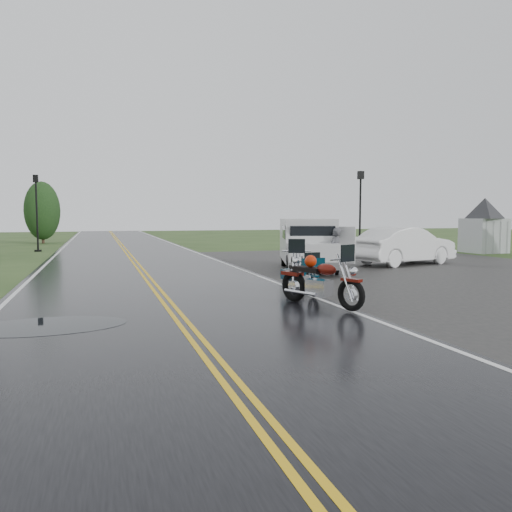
{
  "coord_description": "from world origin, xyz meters",
  "views": [
    {
      "loc": [
        -1.59,
        -11.81,
        2.18
      ],
      "look_at": [
        2.8,
        2.0,
        1.0
      ],
      "focal_mm": 35.0,
      "sensor_mm": 36.0,
      "label": 1
    }
  ],
  "objects": [
    {
      "name": "ground",
      "position": [
        0.0,
        0.0,
        0.0
      ],
      "size": [
        120.0,
        120.0,
        0.0
      ],
      "primitive_type": "plane",
      "color": "#2D471E",
      "rests_on": "ground"
    },
    {
      "name": "road",
      "position": [
        0.0,
        10.0,
        0.02
      ],
      "size": [
        8.0,
        100.0,
        0.04
      ],
      "primitive_type": "cube",
      "color": "black",
      "rests_on": "ground"
    },
    {
      "name": "parking_pad",
      "position": [
        11.0,
        5.0,
        0.01
      ],
      "size": [
        14.0,
        24.0,
        0.03
      ],
      "primitive_type": "cube",
      "color": "black",
      "rests_on": "ground"
    },
    {
      "name": "visitor_center",
      "position": [
        20.0,
        12.0,
        2.4
      ],
      "size": [
        16.0,
        10.0,
        4.8
      ],
      "primitive_type": null,
      "color": "#A8AAAD",
      "rests_on": "ground"
    },
    {
      "name": "motorcycle_red",
      "position": [
        3.71,
        -2.07,
        0.73
      ],
      "size": [
        1.78,
        2.62,
        1.46
      ],
      "primitive_type": null,
      "rotation": [
        0.0,
        0.0,
        0.4
      ],
      "color": "#561009",
      "rests_on": "ground"
    },
    {
      "name": "motorcycle_teal",
      "position": [
        3.75,
        0.02,
        0.58
      ],
      "size": [
        0.77,
        1.99,
        1.17
      ],
      "primitive_type": null,
      "rotation": [
        0.0,
        0.0,
        0.03
      ],
      "color": "#042636",
      "rests_on": "ground"
    },
    {
      "name": "motorcycle_silver",
      "position": [
        3.46,
        0.51,
        0.73
      ],
      "size": [
        1.8,
        2.64,
        1.47
      ],
      "primitive_type": null,
      "rotation": [
        0.0,
        0.0,
        -0.4
      ],
      "color": "#A4A6AC",
      "rests_on": "ground"
    },
    {
      "name": "van_white",
      "position": [
        5.01,
        4.93,
        1.05
      ],
      "size": [
        3.5,
        5.69,
        2.09
      ],
      "primitive_type": null,
      "rotation": [
        0.0,
        0.0,
        -0.3
      ],
      "color": "silver",
      "rests_on": "ground"
    },
    {
      "name": "person_at_van",
      "position": [
        6.54,
        4.36,
        0.86
      ],
      "size": [
        0.75,
        0.7,
        1.72
      ],
      "primitive_type": "imported",
      "rotation": [
        0.0,
        0.0,
        3.76
      ],
      "color": "#49494D",
      "rests_on": "ground"
    },
    {
      "name": "sedan_white",
      "position": [
        11.25,
        7.05,
        0.82
      ],
      "size": [
        5.28,
        3.0,
        1.65
      ],
      "primitive_type": "imported",
      "rotation": [
        0.0,
        0.0,
        1.84
      ],
      "color": "white",
      "rests_on": "ground"
    },
    {
      "name": "lamp_post_far_left",
      "position": [
        -5.06,
        20.81,
        2.33
      ],
      "size": [
        0.4,
        0.4,
        4.66
      ],
      "primitive_type": null,
      "color": "black",
      "rests_on": "ground"
    },
    {
      "name": "lamp_post_far_right",
      "position": [
        12.71,
        13.58,
        2.37
      ],
      "size": [
        0.41,
        0.41,
        4.74
      ],
      "primitive_type": null,
      "color": "black",
      "rests_on": "ground"
    },
    {
      "name": "tree_left_far",
      "position": [
        -5.68,
        30.26,
        2.06
      ],
      "size": [
        2.67,
        2.67,
        4.11
      ],
      "primitive_type": null,
      "color": "#1E3D19",
      "rests_on": "ground"
    }
  ]
}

